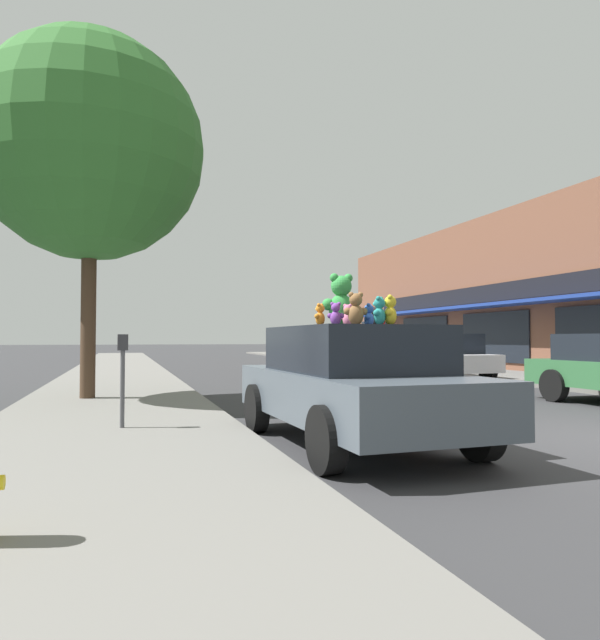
# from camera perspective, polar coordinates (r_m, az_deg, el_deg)

# --- Properties ---
(sidewalk_near) EXTENTS (3.57, 90.00, 0.12)m
(sidewalk_near) POSITION_cam_1_polar(r_m,az_deg,el_deg) (6.11, -18.88, -13.78)
(sidewalk_near) COLOR slate
(sidewalk_near) RESTS_ON ground_plane
(plush_art_car) EXTENTS (2.10, 4.34, 1.49)m
(plush_art_car) POSITION_cam_1_polar(r_m,az_deg,el_deg) (7.22, 5.33, -6.17)
(plush_art_car) COLOR #4C5660
(plush_art_car) RESTS_ON ground_plane
(teddy_bear_giant) EXTENTS (0.51, 0.32, 0.70)m
(teddy_bear_giant) POSITION_cam_1_polar(r_m,az_deg,el_deg) (7.49, 4.15, 1.89)
(teddy_bear_giant) COLOR green
(teddy_bear_giant) RESTS_ON plush_art_car
(teddy_bear_red) EXTENTS (0.12, 0.17, 0.22)m
(teddy_bear_red) POSITION_cam_1_polar(r_m,az_deg,el_deg) (7.92, 8.15, 0.04)
(teddy_bear_red) COLOR red
(teddy_bear_red) RESTS_ON plush_art_car
(teddy_bear_black) EXTENTS (0.22, 0.18, 0.30)m
(teddy_bear_black) POSITION_cam_1_polar(r_m,az_deg,el_deg) (8.02, 7.53, 0.27)
(teddy_bear_black) COLOR black
(teddy_bear_black) RESTS_ON plush_art_car
(teddy_bear_pink) EXTENTS (0.18, 0.21, 0.29)m
(teddy_bear_pink) POSITION_cam_1_polar(r_m,az_deg,el_deg) (7.26, 4.81, 0.45)
(teddy_bear_pink) COLOR pink
(teddy_bear_pink) RESTS_ON plush_art_car
(teddy_bear_blue) EXTENTS (0.20, 0.23, 0.32)m
(teddy_bear_blue) POSITION_cam_1_polar(r_m,az_deg,el_deg) (7.65, 6.89, 0.44)
(teddy_bear_blue) COLOR blue
(teddy_bear_blue) RESTS_ON plush_art_car
(teddy_bear_yellow) EXTENTS (0.22, 0.26, 0.36)m
(teddy_bear_yellow) POSITION_cam_1_polar(r_m,az_deg,el_deg) (6.70, 9.01, 0.93)
(teddy_bear_yellow) COLOR yellow
(teddy_bear_yellow) RESTS_ON plush_art_car
(teddy_bear_brown) EXTENTS (0.29, 0.19, 0.39)m
(teddy_bear_brown) POSITION_cam_1_polar(r_m,az_deg,el_deg) (6.61, 5.60, 1.08)
(teddy_bear_brown) COLOR olive
(teddy_bear_brown) RESTS_ON plush_art_car
(teddy_bear_teal) EXTENTS (0.22, 0.23, 0.33)m
(teddy_bear_teal) POSITION_cam_1_polar(r_m,az_deg,el_deg) (6.61, 7.94, 0.87)
(teddy_bear_teal) COLOR teal
(teddy_bear_teal) RESTS_ON plush_art_car
(teddy_bear_purple) EXTENTS (0.21, 0.16, 0.28)m
(teddy_bear_purple) POSITION_cam_1_polar(r_m,az_deg,el_deg) (6.74, 3.58, 0.58)
(teddy_bear_purple) COLOR purple
(teddy_bear_purple) RESTS_ON plush_art_car
(teddy_bear_orange) EXTENTS (0.18, 0.18, 0.27)m
(teddy_bear_orange) POSITION_cam_1_polar(r_m,az_deg,el_deg) (6.80, 2.02, 0.51)
(teddy_bear_orange) COLOR orange
(teddy_bear_orange) RESTS_ON plush_art_car
(parked_car_far_right) EXTENTS (1.95, 4.27, 1.48)m
(parked_car_far_right) POSITION_cam_1_polar(r_m,az_deg,el_deg) (18.72, 13.72, -3.45)
(parked_car_far_right) COLOR silver
(parked_car_far_right) RESTS_ON ground_plane
(street_tree) EXTENTS (4.66, 4.66, 7.50)m
(street_tree) POSITION_cam_1_polar(r_m,az_deg,el_deg) (13.08, -20.23, 15.80)
(street_tree) COLOR #473323
(street_tree) RESTS_ON sidewalk_near
(parking_meter) EXTENTS (0.14, 0.10, 1.27)m
(parking_meter) POSITION_cam_1_polar(r_m,az_deg,el_deg) (8.17, -17.32, -4.60)
(parking_meter) COLOR #4C4C51
(parking_meter) RESTS_ON sidewalk_near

